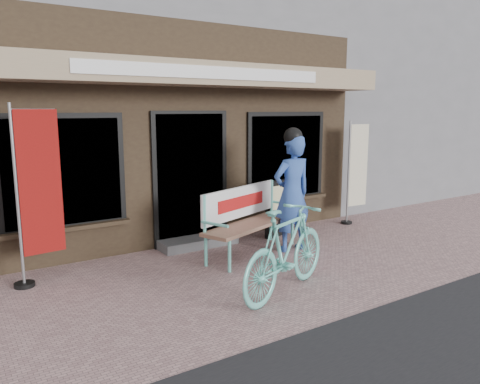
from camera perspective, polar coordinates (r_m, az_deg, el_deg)
ground at (r=6.36m, az=2.46°, el=-10.41°), size 70.00×70.00×0.00m
storefront at (r=10.43m, az=-13.96°, el=14.01°), size 7.00×6.77×6.00m
neighbor_right_near at (r=15.83m, az=16.44°, el=11.77°), size 10.00×7.00×5.60m
bench at (r=7.23m, az=0.87°, el=-2.82°), size 1.97×1.12×1.04m
person at (r=7.38m, az=6.36°, el=0.13°), size 0.69×0.47×1.95m
bicycle at (r=5.71m, az=5.63°, el=-7.08°), size 1.88×1.14×1.09m
nobori_red at (r=6.41m, az=-23.55°, el=-0.07°), size 0.68×0.28×2.30m
nobori_cream at (r=9.41m, az=13.99°, el=2.52°), size 0.59×0.23×2.01m
menu_stand at (r=8.23m, az=4.46°, el=-1.95°), size 0.51×0.21×1.00m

